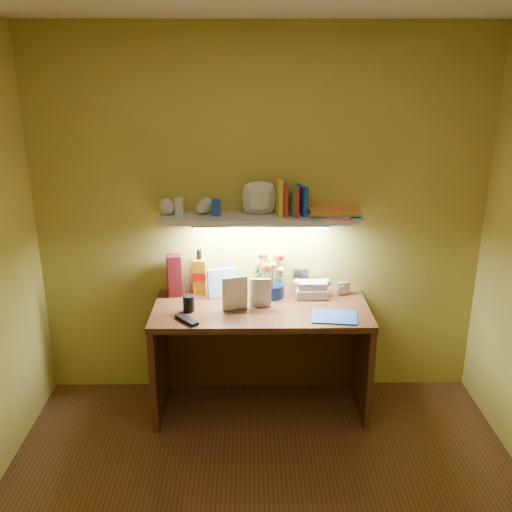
{
  "coord_description": "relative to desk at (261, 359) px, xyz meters",
  "views": [
    {
      "loc": [
        -0.07,
        -2.17,
        2.28
      ],
      "look_at": [
        -0.03,
        1.35,
        1.05
      ],
      "focal_mm": 40.0,
      "sensor_mm": 36.0,
      "label": 1
    }
  ],
  "objects": [
    {
      "name": "whisky_bottle",
      "position": [
        -0.41,
        0.25,
        0.53
      ],
      "size": [
        0.09,
        0.09,
        0.31
      ],
      "primitive_type": null,
      "rotation": [
        0.0,
        0.0,
        -0.04
      ],
      "color": "#B0740A",
      "rests_on": "desk"
    },
    {
      "name": "desk_clock",
      "position": [
        0.56,
        0.22,
        0.42
      ],
      "size": [
        0.09,
        0.07,
        0.09
      ],
      "primitive_type": "cube",
      "rotation": [
        0.0,
        0.0,
        0.28
      ],
      "color": "#B9B9BE",
      "rests_on": "desk"
    },
    {
      "name": "desk_book_a",
      "position": [
        -0.25,
        -0.05,
        0.49
      ],
      "size": [
        0.17,
        0.06,
        0.22
      ],
      "primitive_type": "imported",
      "rotation": [
        0.0,
        0.0,
        0.22
      ],
      "color": "white",
      "rests_on": "desk"
    },
    {
      "name": "telephone",
      "position": [
        0.35,
        0.18,
        0.44
      ],
      "size": [
        0.21,
        0.16,
        0.13
      ],
      "primitive_type": null,
      "rotation": [
        0.0,
        0.0,
        -0.0
      ],
      "color": "beige",
      "rests_on": "desk"
    },
    {
      "name": "desk",
      "position": [
        0.0,
        0.0,
        0.0
      ],
      "size": [
        1.4,
        0.6,
        0.75
      ],
      "primitive_type": "cube",
      "color": "#3D1B10",
      "rests_on": "ground"
    },
    {
      "name": "art_card",
      "position": [
        -0.26,
        0.19,
        0.47
      ],
      "size": [
        0.2,
        0.1,
        0.2
      ],
      "primitive_type": null,
      "rotation": [
        0.0,
        0.0,
        0.31
      ],
      "color": "white",
      "rests_on": "desk"
    },
    {
      "name": "tv_remote",
      "position": [
        -0.46,
        -0.2,
        0.39
      ],
      "size": [
        0.16,
        0.17,
        0.02
      ],
      "primitive_type": "cube",
      "rotation": [
        0.0,
        0.0,
        0.71
      ],
      "color": "black",
      "rests_on": "desk"
    },
    {
      "name": "whisky_box",
      "position": [
        -0.58,
        0.22,
        0.52
      ],
      "size": [
        0.11,
        0.11,
        0.29
      ],
      "primitive_type": "cube",
      "rotation": [
        0.0,
        0.0,
        0.21
      ],
      "color": "#540D13",
      "rests_on": "desk"
    },
    {
      "name": "wall_shelf",
      "position": [
        0.04,
        0.19,
        0.96
      ],
      "size": [
        1.31,
        0.35,
        0.27
      ],
      "color": "silver",
      "rests_on": "ground"
    },
    {
      "name": "desk_book_b",
      "position": [
        -0.08,
        0.02,
        0.47
      ],
      "size": [
        0.14,
        0.02,
        0.19
      ],
      "primitive_type": "imported",
      "rotation": [
        0.0,
        0.0,
        -0.05
      ],
      "color": "silver",
      "rests_on": "desk"
    },
    {
      "name": "pen_cup",
      "position": [
        -0.46,
        -0.05,
        0.47
      ],
      "size": [
        0.09,
        0.09,
        0.18
      ],
      "primitive_type": "cylinder",
      "rotation": [
        0.0,
        0.0,
        -0.2
      ],
      "color": "black",
      "rests_on": "desk"
    },
    {
      "name": "flower_bouquet",
      "position": [
        0.07,
        0.19,
        0.53
      ],
      "size": [
        0.23,
        0.23,
        0.32
      ],
      "primitive_type": null,
      "rotation": [
        0.0,
        0.0,
        -0.18
      ],
      "color": "#061439",
      "rests_on": "desk"
    },
    {
      "name": "blue_folder",
      "position": [
        0.45,
        -0.15,
        0.38
      ],
      "size": [
        0.3,
        0.24,
        0.01
      ],
      "primitive_type": "cube",
      "rotation": [
        0.0,
        0.0,
        -0.13
      ],
      "color": "blue",
      "rests_on": "desk"
    }
  ]
}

